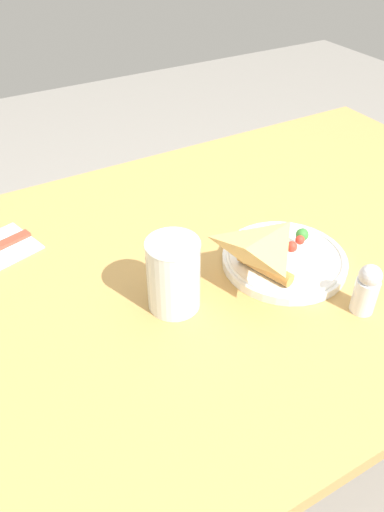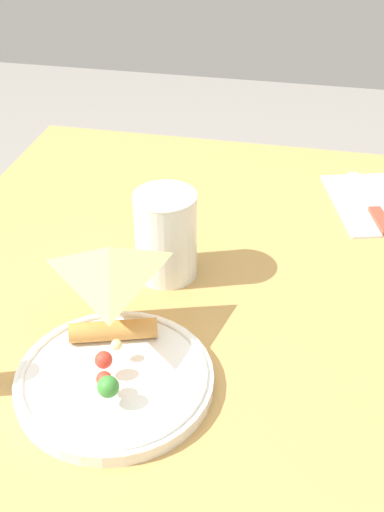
% 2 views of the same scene
% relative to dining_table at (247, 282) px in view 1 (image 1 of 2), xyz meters
% --- Properties ---
extents(ground_plane, '(6.00, 6.00, 0.00)m').
position_rel_dining_table_xyz_m(ground_plane, '(0.00, 0.00, -0.63)').
color(ground_plane, gray).
extents(dining_table, '(1.28, 0.84, 0.72)m').
position_rel_dining_table_xyz_m(dining_table, '(0.00, 0.00, 0.00)').
color(dining_table, tan).
rests_on(dining_table, ground_plane).
extents(plate_pizza, '(0.22, 0.22, 0.05)m').
position_rel_dining_table_xyz_m(plate_pizza, '(-0.02, 0.07, 0.10)').
color(plate_pizza, white).
rests_on(plate_pizza, dining_table).
extents(milk_glass, '(0.09, 0.09, 0.12)m').
position_rel_dining_table_xyz_m(milk_glass, '(0.20, 0.07, 0.15)').
color(milk_glass, white).
rests_on(milk_glass, dining_table).
extents(salt_shaker, '(0.04, 0.04, 0.09)m').
position_rel_dining_table_xyz_m(salt_shaker, '(-0.06, 0.23, 0.13)').
color(salt_shaker, white).
rests_on(salt_shaker, dining_table).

